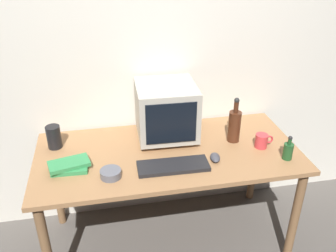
{
  "coord_description": "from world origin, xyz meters",
  "views": [
    {
      "loc": [
        -0.37,
        -1.9,
        1.99
      ],
      "look_at": [
        0.0,
        0.0,
        0.94
      ],
      "focal_mm": 38.73,
      "sensor_mm": 36.0,
      "label": 1
    }
  ],
  "objects_px": {
    "bottle_tall": "(234,125)",
    "mug": "(262,141)",
    "crt_monitor": "(166,111)",
    "keyboard": "(173,166)",
    "book_stack": "(70,165)",
    "bottle_short": "(288,150)",
    "cd_spindle": "(111,174)",
    "computer_mouse": "(215,157)",
    "metal_canister": "(54,137)"
  },
  "relations": [
    {
      "from": "bottle_tall",
      "to": "cd_spindle",
      "type": "relative_size",
      "value": 2.57
    },
    {
      "from": "metal_canister",
      "to": "crt_monitor",
      "type": "bearing_deg",
      "value": -0.26
    },
    {
      "from": "cd_spindle",
      "to": "keyboard",
      "type": "bearing_deg",
      "value": 3.05
    },
    {
      "from": "crt_monitor",
      "to": "bottle_short",
      "type": "xyz_separation_m",
      "value": [
        0.67,
        -0.4,
        -0.13
      ]
    },
    {
      "from": "bottle_short",
      "to": "book_stack",
      "type": "relative_size",
      "value": 0.62
    },
    {
      "from": "cd_spindle",
      "to": "book_stack",
      "type": "bearing_deg",
      "value": 152.08
    },
    {
      "from": "book_stack",
      "to": "mug",
      "type": "height_order",
      "value": "mug"
    },
    {
      "from": "bottle_short",
      "to": "mug",
      "type": "xyz_separation_m",
      "value": [
        -0.1,
        0.16,
        -0.01
      ]
    },
    {
      "from": "bottle_tall",
      "to": "cd_spindle",
      "type": "xyz_separation_m",
      "value": [
        -0.82,
        -0.25,
        -0.09
      ]
    },
    {
      "from": "mug",
      "to": "metal_canister",
      "type": "bearing_deg",
      "value": 169.07
    },
    {
      "from": "mug",
      "to": "bottle_tall",
      "type": "bearing_deg",
      "value": 143.23
    },
    {
      "from": "bottle_tall",
      "to": "metal_canister",
      "type": "height_order",
      "value": "bottle_tall"
    },
    {
      "from": "bottle_tall",
      "to": "computer_mouse",
      "type": "bearing_deg",
      "value": -133.15
    },
    {
      "from": "book_stack",
      "to": "metal_canister",
      "type": "xyz_separation_m",
      "value": [
        -0.1,
        0.27,
        0.05
      ]
    },
    {
      "from": "bottle_tall",
      "to": "crt_monitor",
      "type": "bearing_deg",
      "value": 162.26
    },
    {
      "from": "computer_mouse",
      "to": "bottle_tall",
      "type": "distance_m",
      "value": 0.29
    },
    {
      "from": "crt_monitor",
      "to": "book_stack",
      "type": "xyz_separation_m",
      "value": [
        -0.62,
        -0.26,
        -0.17
      ]
    },
    {
      "from": "computer_mouse",
      "to": "cd_spindle",
      "type": "height_order",
      "value": "cd_spindle"
    },
    {
      "from": "crt_monitor",
      "to": "book_stack",
      "type": "bearing_deg",
      "value": -157.09
    },
    {
      "from": "computer_mouse",
      "to": "mug",
      "type": "distance_m",
      "value": 0.35
    },
    {
      "from": "keyboard",
      "to": "computer_mouse",
      "type": "relative_size",
      "value": 4.2
    },
    {
      "from": "mug",
      "to": "keyboard",
      "type": "bearing_deg",
      "value": -168.84
    },
    {
      "from": "keyboard",
      "to": "bottle_tall",
      "type": "xyz_separation_m",
      "value": [
        0.45,
        0.23,
        0.1
      ]
    },
    {
      "from": "bottle_tall",
      "to": "keyboard",
      "type": "bearing_deg",
      "value": -153.05
    },
    {
      "from": "book_stack",
      "to": "mug",
      "type": "relative_size",
      "value": 2.11
    },
    {
      "from": "bottle_short",
      "to": "cd_spindle",
      "type": "height_order",
      "value": "bottle_short"
    },
    {
      "from": "crt_monitor",
      "to": "metal_canister",
      "type": "distance_m",
      "value": 0.73
    },
    {
      "from": "bottle_tall",
      "to": "bottle_short",
      "type": "relative_size",
      "value": 1.96
    },
    {
      "from": "keyboard",
      "to": "metal_canister",
      "type": "xyz_separation_m",
      "value": [
        -0.7,
        0.37,
        0.06
      ]
    },
    {
      "from": "crt_monitor",
      "to": "cd_spindle",
      "type": "xyz_separation_m",
      "value": [
        -0.39,
        -0.39,
        -0.17
      ]
    },
    {
      "from": "computer_mouse",
      "to": "cd_spindle",
      "type": "distance_m",
      "value": 0.63
    },
    {
      "from": "crt_monitor",
      "to": "computer_mouse",
      "type": "bearing_deg",
      "value": -54.79
    },
    {
      "from": "bottle_tall",
      "to": "book_stack",
      "type": "distance_m",
      "value": 1.06
    },
    {
      "from": "metal_canister",
      "to": "bottle_tall",
      "type": "bearing_deg",
      "value": -6.91
    },
    {
      "from": "crt_monitor",
      "to": "keyboard",
      "type": "xyz_separation_m",
      "value": [
        -0.03,
        -0.37,
        -0.18
      ]
    },
    {
      "from": "crt_monitor",
      "to": "cd_spindle",
      "type": "bearing_deg",
      "value": -135.51
    },
    {
      "from": "computer_mouse",
      "to": "book_stack",
      "type": "height_order",
      "value": "book_stack"
    },
    {
      "from": "book_stack",
      "to": "bottle_tall",
      "type": "bearing_deg",
      "value": 6.94
    },
    {
      "from": "bottle_short",
      "to": "metal_canister",
      "type": "height_order",
      "value": "bottle_short"
    },
    {
      "from": "crt_monitor",
      "to": "bottle_tall",
      "type": "distance_m",
      "value": 0.45
    },
    {
      "from": "bottle_short",
      "to": "bottle_tall",
      "type": "bearing_deg",
      "value": 132.69
    },
    {
      "from": "mug",
      "to": "cd_spindle",
      "type": "bearing_deg",
      "value": -171.85
    },
    {
      "from": "crt_monitor",
      "to": "cd_spindle",
      "type": "height_order",
      "value": "crt_monitor"
    },
    {
      "from": "keyboard",
      "to": "mug",
      "type": "height_order",
      "value": "mug"
    },
    {
      "from": "bottle_tall",
      "to": "cd_spindle",
      "type": "bearing_deg",
      "value": -162.99
    },
    {
      "from": "bottle_tall",
      "to": "mug",
      "type": "xyz_separation_m",
      "value": [
        0.15,
        -0.11,
        -0.07
      ]
    },
    {
      "from": "keyboard",
      "to": "book_stack",
      "type": "height_order",
      "value": "book_stack"
    },
    {
      "from": "book_stack",
      "to": "crt_monitor",
      "type": "bearing_deg",
      "value": 22.91
    },
    {
      "from": "computer_mouse",
      "to": "book_stack",
      "type": "relative_size",
      "value": 0.4
    },
    {
      "from": "book_stack",
      "to": "keyboard",
      "type": "bearing_deg",
      "value": -9.82
    }
  ]
}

